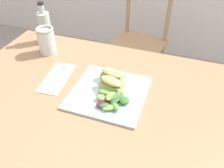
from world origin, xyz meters
name	(u,v)px	position (x,y,z in m)	size (l,w,h in m)	color
dining_table	(88,116)	(0.08, 0.04, 0.60)	(1.13, 0.82, 0.74)	#997551
chair_wooden_far	(139,43)	(0.08, 1.03, 0.45)	(0.46, 0.46, 0.87)	tan
plate_lunch	(109,93)	(0.17, 0.07, 0.74)	(0.30, 0.30, 0.01)	silver
sandwich_half_front	(112,84)	(0.18, 0.09, 0.78)	(0.11, 0.08, 0.06)	#DBB270
sandwich_half_back	(112,75)	(0.16, 0.14, 0.78)	(0.11, 0.08, 0.06)	#DBB270
salad_mixed_greens	(111,99)	(0.20, 0.01, 0.77)	(0.14, 0.12, 0.03)	#6B9E47
napkin_folded	(57,78)	(-0.08, 0.09, 0.74)	(0.10, 0.22, 0.00)	white
fork_on_napkin	(58,75)	(-0.08, 0.10, 0.75)	(0.04, 0.19, 0.00)	silver
bottle_cold_brew	(45,28)	(-0.30, 0.37, 0.82)	(0.06, 0.06, 0.22)	black
mason_jar_iced_tea	(47,42)	(-0.23, 0.27, 0.80)	(0.09, 0.09, 0.14)	#C67528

